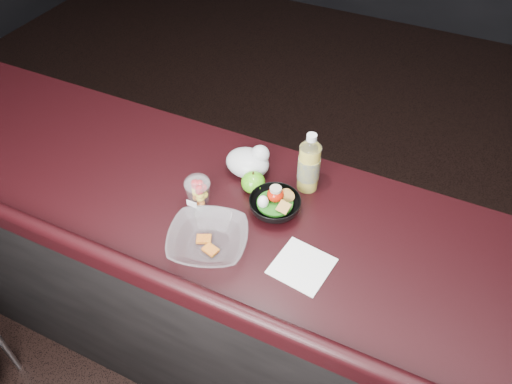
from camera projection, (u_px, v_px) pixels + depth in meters
room_shell at (204, 16)px, 0.84m from camera, size 8.00×8.00×8.00m
counter at (266, 306)px, 1.96m from camera, size 4.06×0.71×1.02m
lemonade_bottle at (309, 166)px, 1.64m from camera, size 0.07×0.07×0.22m
fruit_cup at (198, 191)px, 1.61m from camera, size 0.09×0.09×0.12m
green_apple at (253, 182)px, 1.67m from camera, size 0.08×0.08×0.08m
plastic_bag at (249, 162)px, 1.72m from camera, size 0.16×0.13×0.11m
snack_bowl at (275, 204)px, 1.61m from camera, size 0.18×0.18×0.09m
takeout_bowl at (208, 241)px, 1.50m from camera, size 0.30×0.30×0.06m
paper_napkin at (302, 266)px, 1.47m from camera, size 0.18×0.18×0.00m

